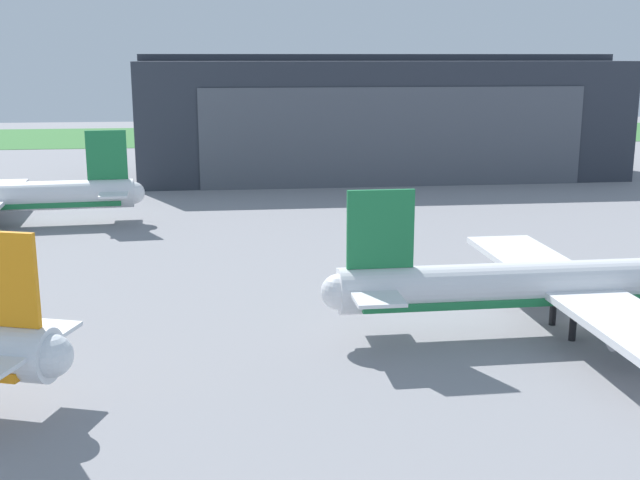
# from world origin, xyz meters

# --- Properties ---
(ground_plane) EXTENTS (440.00, 440.00, 0.00)m
(ground_plane) POSITION_xyz_m (0.00, 0.00, 0.00)
(ground_plane) COLOR gray
(grass_field_strip) EXTENTS (440.00, 56.00, 0.08)m
(grass_field_strip) POSITION_xyz_m (0.00, 165.88, 0.04)
(grass_field_strip) COLOR #3C773A
(grass_field_strip) RESTS_ON ground_plane
(maintenance_hangar) EXTENTS (86.73, 29.08, 22.24)m
(maintenance_hangar) POSITION_xyz_m (-0.99, 87.47, 10.66)
(maintenance_hangar) COLOR #2D333D
(maintenance_hangar) RESTS_ON ground_plane
(airliner_near_left) EXTENTS (43.06, 35.72, 12.07)m
(airliner_near_left) POSITION_xyz_m (-1.58, -1.24, 4.03)
(airliner_near_left) COLOR white
(airliner_near_left) RESTS_ON ground_plane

